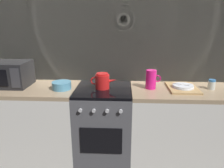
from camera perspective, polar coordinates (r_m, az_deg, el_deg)
ground_plane at (r=2.69m, az=-2.10°, el=-19.72°), size 8.00×8.00×0.00m
back_wall at (r=2.51m, az=-1.75°, el=7.65°), size 3.60×0.05×2.40m
counter_left at (r=2.68m, az=-22.08°, el=-9.96°), size 1.20×0.60×0.90m
stove_unit at (r=2.45m, az=-2.21°, el=-11.26°), size 0.60×0.63×0.90m
counter_right at (r=2.54m, az=18.90°, el=-11.15°), size 1.20×0.60×0.90m
microwave at (r=2.59m, az=-26.19°, el=2.45°), size 0.46×0.35×0.27m
kettle at (r=2.24m, az=-2.59°, el=0.78°), size 0.28×0.15×0.17m
mixing_bowl at (r=2.30m, az=-13.39°, el=-0.37°), size 0.20×0.20×0.08m
pitcher at (r=2.28m, az=10.46°, el=1.23°), size 0.16×0.11×0.20m
dish_pile at (r=2.37m, az=18.44°, el=-0.82°), size 0.30×0.40×0.06m
spice_jar at (r=2.46m, az=25.19°, el=-0.11°), size 0.08×0.08×0.10m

